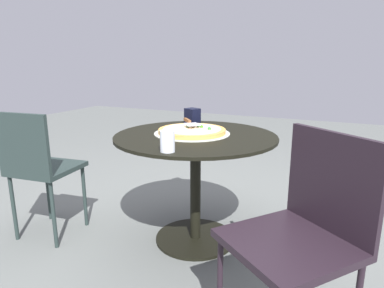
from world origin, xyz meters
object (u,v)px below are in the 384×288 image
at_px(pizza_server, 189,122).
at_px(drinking_cup, 167,141).
at_px(pizza_on_tray, 192,131).
at_px(patio_table, 195,163).
at_px(patio_chair_far, 304,226).
at_px(patio_chair_near, 38,164).
at_px(napkin_dispenser, 192,116).

xyz_separation_m(pizza_server, drinking_cup, (-0.12, 0.50, -0.00)).
bearing_deg(pizza_on_tray, pizza_server, -54.66).
distance_m(pizza_on_tray, drinking_cup, 0.43).
height_order(patio_table, drinking_cup, drinking_cup).
bearing_deg(patio_chair_far, pizza_server, -39.89).
xyz_separation_m(pizza_on_tray, drinking_cup, (-0.07, 0.43, 0.04)).
bearing_deg(pizza_server, patio_chair_far, 140.11).
relative_size(pizza_on_tray, patio_chair_near, 0.55).
relative_size(pizza_on_tray, patio_chair_far, 0.53).
bearing_deg(patio_chair_far, napkin_dispenser, -45.73).
relative_size(drinking_cup, patio_chair_near, 0.13).
xyz_separation_m(napkin_dispenser, patio_chair_far, (-0.87, 0.90, -0.23)).
bearing_deg(pizza_on_tray, drinking_cup, 98.93).
xyz_separation_m(pizza_server, patio_chair_far, (-0.78, 0.65, -0.23)).
distance_m(drinking_cup, patio_chair_far, 0.72).
height_order(napkin_dispenser, patio_chair_near, patio_chair_near).
bearing_deg(patio_table, patio_chair_far, 141.24).
height_order(napkin_dispenser, patio_chair_far, patio_chair_far).
bearing_deg(patio_chair_near, drinking_cup, 178.22).
xyz_separation_m(patio_chair_near, patio_chair_far, (-1.59, 0.19, 0.02)).
bearing_deg(patio_table, pizza_on_tray, -34.05).
distance_m(patio_table, pizza_server, 0.26).
relative_size(patio_table, patio_chair_near, 1.17).
xyz_separation_m(pizza_server, napkin_dispenser, (0.09, -0.24, -0.00)).
xyz_separation_m(pizza_on_tray, patio_chair_near, (0.86, 0.40, -0.21)).
relative_size(pizza_server, napkin_dispenser, 1.79).
xyz_separation_m(drinking_cup, patio_chair_near, (0.93, -0.03, -0.24)).
height_order(patio_table, pizza_on_tray, pizza_on_tray).
bearing_deg(patio_chair_near, patio_chair_far, 173.36).
bearing_deg(pizza_on_tray, patio_chair_near, 24.85).
distance_m(pizza_server, patio_chair_near, 0.97).
bearing_deg(pizza_server, drinking_cup, 103.20).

